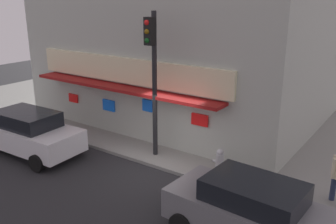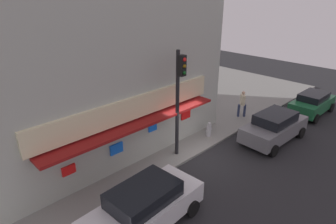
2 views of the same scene
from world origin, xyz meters
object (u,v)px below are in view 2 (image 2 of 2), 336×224
object	(u,v)px
fire_hydrant	(209,129)
pedestrian	(242,103)
trash_can	(63,178)
parked_car_green	(312,103)
traffic_light	(179,91)
parked_car_white	(144,207)
potted_plant_by_doorway	(171,121)
parked_car_grey	(274,127)

from	to	relation	value
fire_hydrant	pedestrian	size ratio (longest dim) A/B	0.49
trash_can	parked_car_green	distance (m)	16.46
traffic_light	trash_can	distance (m)	6.39
parked_car_white	trash_can	bearing A→B (deg)	104.34
potted_plant_by_doorway	parked_car_green	size ratio (longest dim) A/B	0.27
traffic_light	parked_car_grey	xyz separation A→B (m)	(5.07, -2.59, -2.68)
trash_can	parked_car_grey	xyz separation A→B (m)	(10.43, -4.30, 0.35)
pedestrian	parked_car_green	xyz separation A→B (m)	(4.04, -2.98, -0.30)
fire_hydrant	pedestrian	xyz separation A→B (m)	(3.74, 0.19, 0.55)
potted_plant_by_doorway	parked_car_grey	world-z (taller)	parked_car_grey
parked_car_grey	parked_car_green	bearing A→B (deg)	-0.40
potted_plant_by_doorway	traffic_light	bearing A→B (deg)	-126.93
fire_hydrant	traffic_light	bearing A→B (deg)	-176.67
parked_car_white	potted_plant_by_doorway	bearing A→B (deg)	37.96
traffic_light	parked_car_green	xyz separation A→B (m)	(10.51, -2.63, -2.74)
trash_can	parked_car_grey	distance (m)	11.29
parked_car_white	parked_car_green	world-z (taller)	parked_car_white
fire_hydrant	trash_can	xyz separation A→B (m)	(-8.09, 1.55, -0.03)
traffic_light	fire_hydrant	xyz separation A→B (m)	(2.73, 0.16, -2.99)
fire_hydrant	pedestrian	world-z (taller)	pedestrian
traffic_light	potted_plant_by_doorway	distance (m)	3.96
parked_car_grey	traffic_light	bearing A→B (deg)	152.96
parked_car_white	parked_car_green	size ratio (longest dim) A/B	1.18
pedestrian	parked_car_green	size ratio (longest dim) A/B	0.45
traffic_light	parked_car_green	size ratio (longest dim) A/B	1.36
traffic_light	trash_can	size ratio (longest dim) A/B	6.88
traffic_light	parked_car_grey	world-z (taller)	traffic_light
parked_car_white	fire_hydrant	bearing A→B (deg)	20.24
pedestrian	fire_hydrant	bearing A→B (deg)	-177.02
trash_can	pedestrian	distance (m)	11.92
trash_can	parked_car_white	bearing A→B (deg)	-75.66
traffic_light	fire_hydrant	distance (m)	4.05
trash_can	pedestrian	world-z (taller)	pedestrian
trash_can	parked_car_white	world-z (taller)	parked_car_white
traffic_light	pedestrian	distance (m)	6.92
potted_plant_by_doorway	parked_car_white	world-z (taller)	parked_car_white
parked_car_grey	potted_plant_by_doorway	bearing A→B (deg)	125.11
fire_hydrant	parked_car_white	distance (m)	7.50
pedestrian	potted_plant_by_doorway	xyz separation A→B (m)	(-4.79, 1.88, -0.36)
fire_hydrant	trash_can	distance (m)	8.24
potted_plant_by_doorway	parked_car_white	xyz separation A→B (m)	(-5.98, -4.67, 0.14)
potted_plant_by_doorway	parked_car_grey	xyz separation A→B (m)	(3.39, -4.82, 0.13)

